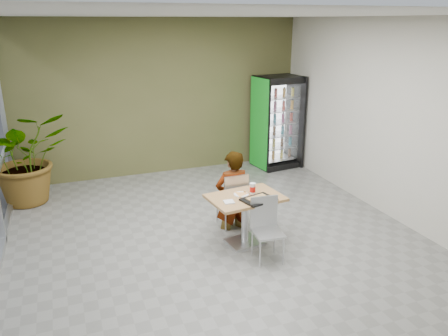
{
  "coord_description": "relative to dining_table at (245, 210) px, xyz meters",
  "views": [
    {
      "loc": [
        -1.98,
        -5.41,
        3.13
      ],
      "look_at": [
        0.24,
        0.48,
        1.0
      ],
      "focal_mm": 35.0,
      "sensor_mm": 36.0,
      "label": 1
    }
  ],
  "objects": [
    {
      "name": "dining_table",
      "position": [
        0.0,
        0.0,
        0.0
      ],
      "size": [
        1.1,
        0.83,
        0.75
      ],
      "rotation": [
        0.0,
        0.0,
        0.12
      ],
      "color": "#A87848",
      "rests_on": "ground"
    },
    {
      "name": "soda_cup",
      "position": [
        0.14,
        0.07,
        0.29
      ],
      "size": [
        0.09,
        0.09,
        0.16
      ],
      "color": "white",
      "rests_on": "dining_table"
    },
    {
      "name": "room_envelope",
      "position": [
        -0.34,
        0.12,
        1.06
      ],
      "size": [
        6.0,
        7.0,
        3.2
      ],
      "primitive_type": null,
      "color": "beige",
      "rests_on": "ground"
    },
    {
      "name": "pizza_plate",
      "position": [
        -0.03,
        0.08,
        0.23
      ],
      "size": [
        0.31,
        0.27,
        0.03
      ],
      "color": "white",
      "rests_on": "dining_table"
    },
    {
      "name": "chair_near",
      "position": [
        0.11,
        -0.46,
        -0.02
      ],
      "size": [
        0.43,
        0.43,
        0.87
      ],
      "rotation": [
        0.0,
        0.0,
        -0.11
      ],
      "color": "#B6B8BB",
      "rests_on": "ground"
    },
    {
      "name": "seated_woman",
      "position": [
        0.04,
        0.59,
        -0.06
      ],
      "size": [
        0.59,
        0.4,
        1.56
      ],
      "primitive_type": "imported",
      "rotation": [
        0.0,
        0.0,
        3.19
      ],
      "color": "black",
      "rests_on": "ground"
    },
    {
      "name": "beverage_fridge",
      "position": [
        2.11,
        3.1,
        0.47
      ],
      "size": [
        1.0,
        0.82,
        2.01
      ],
      "rotation": [
        0.0,
        0.0,
        0.13
      ],
      "color": "black",
      "rests_on": "ground"
    },
    {
      "name": "ground",
      "position": [
        -0.34,
        0.12,
        -0.54
      ],
      "size": [
        7.0,
        7.0,
        0.0
      ],
      "primitive_type": "plane",
      "color": "slate",
      "rests_on": "ground"
    },
    {
      "name": "potted_plant",
      "position": [
        -3.0,
        2.84,
        0.29
      ],
      "size": [
        1.76,
        1.62,
        1.65
      ],
      "primitive_type": "imported",
      "rotation": [
        0.0,
        0.0,
        0.25
      ],
      "color": "#2A5E25",
      "rests_on": "ground"
    },
    {
      "name": "chair_far",
      "position": [
        0.04,
        0.54,
        -0.0
      ],
      "size": [
        0.42,
        0.42,
        0.91
      ],
      "rotation": [
        0.0,
        0.0,
        3.19
      ],
      "color": "#B6B8BB",
      "rests_on": "ground"
    },
    {
      "name": "cafeteria_tray",
      "position": [
        0.11,
        -0.2,
        0.23
      ],
      "size": [
        0.52,
        0.43,
        0.03
      ],
      "primitive_type": "cube",
      "rotation": [
        0.0,
        0.0,
        0.26
      ],
      "color": "black",
      "rests_on": "dining_table"
    },
    {
      "name": "napkin_stack",
      "position": [
        -0.3,
        -0.12,
        0.22
      ],
      "size": [
        0.15,
        0.15,
        0.02
      ],
      "primitive_type": "cube",
      "rotation": [
        0.0,
        0.0,
        -0.1
      ],
      "color": "white",
      "rests_on": "dining_table"
    }
  ]
}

